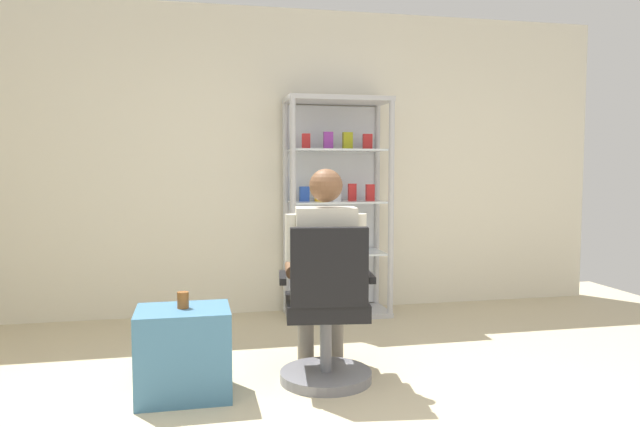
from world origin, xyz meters
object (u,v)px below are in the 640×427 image
object	(u,v)px
office_chair	(327,319)
seated_shopkeeper	(324,262)
storage_crate	(184,353)
tea_glass	(183,300)
display_cabinet_main	(336,205)

from	to	relation	value
office_chair	seated_shopkeeper	world-z (taller)	seated_shopkeeper
office_chair	seated_shopkeeper	distance (m)	0.36
office_chair	storage_crate	size ratio (longest dim) A/B	1.85
office_chair	storage_crate	world-z (taller)	office_chair
storage_crate	tea_glass	bearing A→B (deg)	82.46
seated_shopkeeper	tea_glass	size ratio (longest dim) A/B	13.93
storage_crate	tea_glass	xyz separation A→B (m)	(0.00, 0.01, 0.30)
storage_crate	seated_shopkeeper	bearing A→B (deg)	11.74
storage_crate	tea_glass	size ratio (longest dim) A/B	5.61
display_cabinet_main	seated_shopkeeper	bearing A→B (deg)	-106.10
display_cabinet_main	tea_glass	size ratio (longest dim) A/B	20.51
seated_shopkeeper	tea_glass	distance (m)	0.88
display_cabinet_main	office_chair	xyz separation A→B (m)	(-0.46, -1.69, -0.57)
seated_shopkeeper	storage_crate	bearing A→B (deg)	-168.26
seated_shopkeeper	storage_crate	size ratio (longest dim) A/B	2.48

